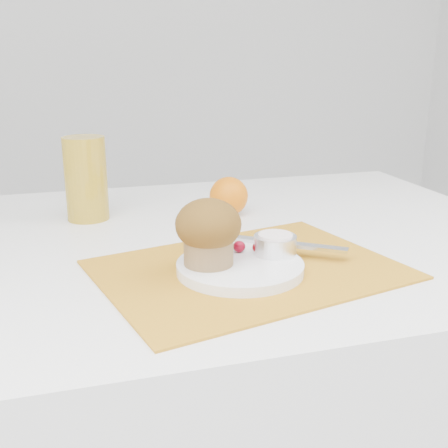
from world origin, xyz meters
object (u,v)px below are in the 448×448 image
object	(u,v)px
plate	(240,267)
muffin	(208,231)
table	(192,428)
juice_glass	(86,179)
orange	(229,196)

from	to	relation	value
plate	muffin	world-z (taller)	muffin
table	muffin	world-z (taller)	muffin
table	juice_glass	world-z (taller)	juice_glass
plate	orange	bearing A→B (deg)	76.30
table	muffin	bearing A→B (deg)	-93.05
juice_glass	muffin	world-z (taller)	juice_glass
plate	orange	world-z (taller)	orange
plate	juice_glass	world-z (taller)	juice_glass
juice_glass	plate	bearing A→B (deg)	-61.11
orange	juice_glass	distance (m)	0.27
table	orange	size ratio (longest dim) A/B	16.42
orange	muffin	xyz separation A→B (m)	(-0.11, -0.28, 0.03)
orange	muffin	distance (m)	0.31
orange	muffin	size ratio (longest dim) A/B	0.79
orange	plate	bearing A→B (deg)	-103.70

